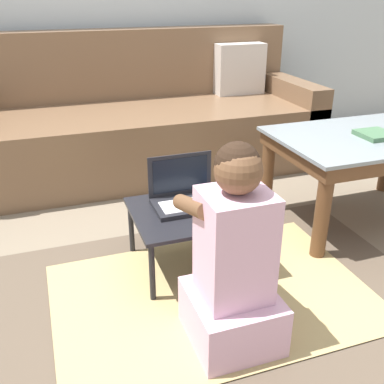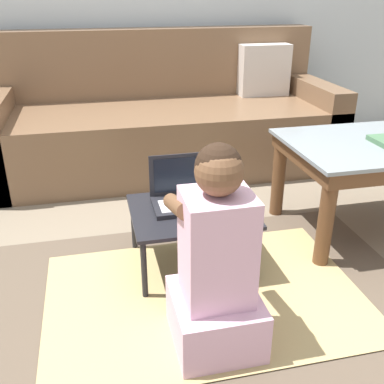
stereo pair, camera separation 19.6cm
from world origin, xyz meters
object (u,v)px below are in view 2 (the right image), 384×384
Objects in this scene: laptop_desk at (192,215)px; laptop at (185,197)px; computer_mouse at (234,202)px; couch at (166,122)px; person_seated at (216,267)px; coffee_table at (381,155)px.

laptop is at bearing 105.68° from laptop_desk.
computer_mouse is at bearing -18.91° from laptop.
computer_mouse is at bearing -86.94° from couch.
couch is at bearing 85.49° from person_seated.
computer_mouse is at bearing 65.83° from person_seated.
coffee_table is 9.27× the size of computer_mouse.
laptop_desk is at bearing 86.74° from person_seated.
person_seated is at bearing -148.48° from coffee_table.
person_seated is at bearing -114.17° from computer_mouse.
couch is 1.32m from laptop_desk.
laptop is 0.54m from person_seated.
laptop_desk is 0.19m from computer_mouse.
computer_mouse is (0.20, -0.07, -0.02)m from laptop.
laptop is at bearing 161.09° from computer_mouse.
laptop_desk is at bearing 175.82° from computer_mouse.
couch reaches higher than computer_mouse.
coffee_table is 1.01m from laptop.
coffee_table is 3.18× the size of laptop.
laptop_desk is 0.49m from person_seated.
coffee_table is 1.78× the size of laptop_desk.
laptop_desk is at bearing -172.25° from coffee_table.
computer_mouse is at bearing -4.18° from laptop_desk.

